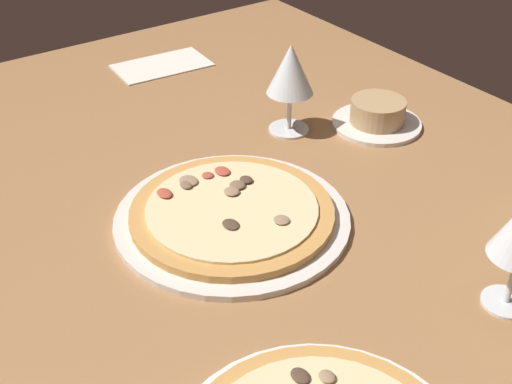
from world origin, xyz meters
TOP-DOWN VIEW (x-y plane):
  - dining_table at (0.00, 0.00)cm, footprint 150.00×110.00cm
  - pizza_main at (1.12, -9.24)cm, footprint 33.98×33.98cm
  - ramekin_on_saucer at (-7.96, 27.89)cm, footprint 15.98×15.98cm
  - wine_glass_far at (-15.76, 14.04)cm, footprint 8.11×8.11cm
  - paper_menu at (-53.51, 9.20)cm, footprint 12.76×20.36cm

SIDE VIEW (x-z plane):
  - dining_table at x=0.00cm, z-range 0.00..4.00cm
  - paper_menu at x=-53.51cm, z-range 4.00..4.30cm
  - pizza_main at x=1.12cm, z-range 3.54..6.81cm
  - ramekin_on_saucer at x=-7.96cm, z-range 3.55..8.55cm
  - wine_glass_far at x=-15.76cm, z-range 7.16..23.23cm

